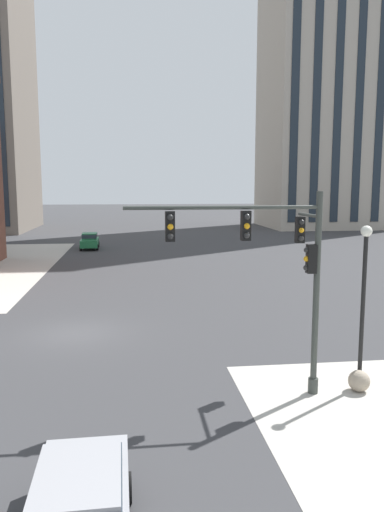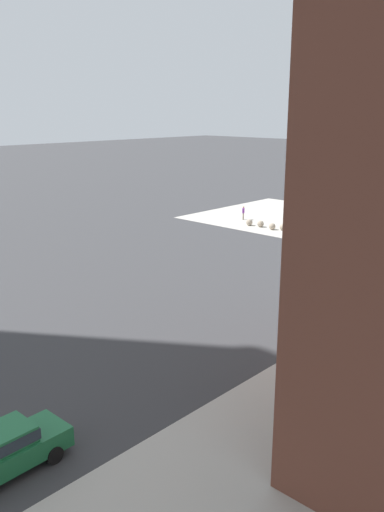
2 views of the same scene
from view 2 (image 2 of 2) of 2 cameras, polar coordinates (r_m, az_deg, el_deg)
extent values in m
plane|color=#38383A|center=(43.53, 17.87, -1.60)|extent=(320.00, 320.00, 0.00)
cube|color=#B7B2A8|center=(63.41, 10.62, 4.09)|extent=(20.00, 19.00, 0.02)
cylinder|color=#383D38|center=(53.68, 13.47, 2.16)|extent=(0.32, 0.32, 0.50)
cylinder|color=#383D38|center=(53.10, 13.67, 5.29)|extent=(0.20, 0.20, 6.47)
cylinder|color=#383D38|center=(51.31, 16.77, 7.85)|extent=(5.97, 0.12, 0.12)
cylinder|color=#383D38|center=(51.96, 13.34, 7.84)|extent=(0.11, 1.80, 0.11)
cube|color=black|center=(51.69, 16.04, 7.34)|extent=(0.28, 0.28, 0.90)
sphere|color=#282828|center=(51.79, 16.15, 7.66)|extent=(0.18, 0.18, 0.18)
sphere|color=orange|center=(51.83, 16.12, 7.35)|extent=(0.18, 0.18, 0.18)
sphere|color=#282828|center=(51.87, 16.10, 7.05)|extent=(0.18, 0.18, 0.18)
cube|color=black|center=(50.69, 18.35, 7.01)|extent=(0.28, 0.28, 0.90)
sphere|color=#282828|center=(50.80, 18.45, 7.33)|extent=(0.18, 0.18, 0.18)
sphere|color=orange|center=(50.83, 18.43, 7.02)|extent=(0.18, 0.18, 0.18)
sphere|color=#282828|center=(50.87, 18.40, 6.71)|extent=(0.18, 0.18, 0.18)
cube|color=black|center=(52.82, 13.94, 6.49)|extent=(0.28, 0.28, 0.90)
sphere|color=#282828|center=(52.70, 14.11, 6.77)|extent=(0.18, 0.18, 0.18)
sphere|color=orange|center=(52.74, 14.09, 6.47)|extent=(0.18, 0.18, 0.18)
sphere|color=#282828|center=(52.78, 14.07, 6.17)|extent=(0.18, 0.18, 0.18)
cube|color=black|center=(51.35, 12.85, 7.16)|extent=(0.28, 0.28, 0.90)
sphere|color=#282828|center=(51.45, 12.96, 7.49)|extent=(0.18, 0.18, 0.18)
sphere|color=orange|center=(51.49, 12.94, 7.18)|extent=(0.18, 0.18, 0.18)
sphere|color=#282828|center=(51.53, 12.92, 6.87)|extent=(0.18, 0.18, 0.18)
sphere|color=gray|center=(54.46, 12.11, 2.53)|extent=(0.70, 0.70, 0.70)
sphere|color=gray|center=(55.30, 10.89, 2.80)|extent=(0.70, 0.70, 0.70)
sphere|color=gray|center=(56.29, 9.74, 3.07)|extent=(0.70, 0.70, 0.70)
sphere|color=gray|center=(56.47, 8.61, 3.16)|extent=(0.70, 0.70, 0.70)
sphere|color=gray|center=(57.58, 7.38, 3.45)|extent=(0.70, 0.70, 0.70)
sphere|color=gray|center=(58.17, 6.18, 3.61)|extent=(0.70, 0.70, 0.70)
cube|color=tan|center=(58.39, 10.63, 3.57)|extent=(1.84, 0.66, 0.10)
cube|color=gray|center=(58.14, 11.24, 3.24)|extent=(0.28, 0.43, 0.39)
cube|color=gray|center=(58.75, 10.01, 3.42)|extent=(0.28, 0.43, 0.39)
cylinder|color=#333333|center=(62.49, 14.68, 4.08)|extent=(0.13, 0.13, 0.83)
cylinder|color=#333333|center=(62.36, 14.57, 4.06)|extent=(0.13, 0.13, 0.83)
cube|color=black|center=(62.30, 14.67, 4.71)|extent=(0.26, 0.37, 0.59)
cylinder|color=black|center=(62.46, 14.81, 4.75)|extent=(0.09, 0.09, 0.56)
cylinder|color=black|center=(62.12, 14.54, 4.72)|extent=(0.09, 0.09, 0.56)
sphere|color=tan|center=(62.22, 14.70, 5.10)|extent=(0.23, 0.23, 0.23)
cylinder|color=#333333|center=(61.95, 16.43, 3.85)|extent=(0.13, 0.13, 0.83)
cylinder|color=#333333|center=(62.03, 16.28, 3.88)|extent=(0.13, 0.13, 0.83)
cube|color=beige|center=(61.86, 16.40, 4.50)|extent=(0.34, 0.20, 0.59)
cylinder|color=beige|center=(61.75, 16.59, 4.50)|extent=(0.09, 0.09, 0.56)
cylinder|color=beige|center=(61.96, 16.22, 4.56)|extent=(0.09, 0.09, 0.56)
sphere|color=beige|center=(61.79, 16.43, 4.90)|extent=(0.22, 0.22, 0.22)
cylinder|color=#232847|center=(63.56, 13.46, 4.32)|extent=(0.13, 0.13, 0.79)
cylinder|color=#232847|center=(63.48, 13.61, 4.30)|extent=(0.13, 0.13, 0.79)
cube|color=white|center=(63.40, 13.57, 4.91)|extent=(0.35, 0.22, 0.56)
cylinder|color=white|center=(63.49, 13.39, 4.96)|extent=(0.09, 0.09, 0.53)
cylinder|color=white|center=(63.29, 13.76, 4.91)|extent=(0.09, 0.09, 0.53)
sphere|color=beige|center=(63.32, 13.60, 5.28)|extent=(0.21, 0.21, 0.21)
cylinder|color=gray|center=(61.33, 5.54, 4.28)|extent=(0.13, 0.13, 0.78)
cylinder|color=gray|center=(61.15, 5.51, 4.25)|extent=(0.13, 0.13, 0.78)
cube|color=purple|center=(61.12, 5.54, 4.87)|extent=(0.33, 0.39, 0.55)
cylinder|color=purple|center=(61.33, 5.58, 4.94)|extent=(0.09, 0.09, 0.53)
cylinder|color=purple|center=(60.89, 5.50, 4.86)|extent=(0.09, 0.09, 0.53)
sphere|color=tan|center=(61.04, 5.55, 5.25)|extent=(0.21, 0.21, 0.21)
cylinder|color=gray|center=(59.56, 12.41, 3.70)|extent=(0.13, 0.13, 0.87)
cylinder|color=gray|center=(59.73, 12.35, 3.73)|extent=(0.13, 0.13, 0.87)
cube|color=purple|center=(59.50, 12.42, 4.41)|extent=(0.39, 0.37, 0.61)
cylinder|color=purple|center=(59.29, 12.49, 4.40)|extent=(0.09, 0.09, 0.58)
cylinder|color=purple|center=(59.71, 12.35, 4.48)|extent=(0.09, 0.09, 0.58)
sphere|color=brown|center=(59.42, 12.44, 4.84)|extent=(0.23, 0.23, 0.23)
cylinder|color=black|center=(53.86, 11.96, 4.76)|extent=(0.14, 0.14, 5.03)
sphere|color=white|center=(53.45, 12.12, 7.59)|extent=(0.36, 0.36, 0.36)
cube|color=#1E6B3D|center=(20.65, -19.31, -19.40)|extent=(1.87, 4.44, 0.76)
cube|color=#1E6B3D|center=(20.22, -19.88, -17.95)|extent=(1.55, 2.15, 0.60)
cube|color=#232D38|center=(20.22, -19.88, -17.95)|extent=(1.58, 2.24, 0.40)
cylinder|color=black|center=(22.00, -17.10, -18.02)|extent=(0.24, 0.65, 0.64)
cylinder|color=black|center=(20.80, -14.54, -19.97)|extent=(0.24, 0.65, 0.64)
camera|label=1|loc=(63.67, 25.11, 9.00)|focal=34.73mm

